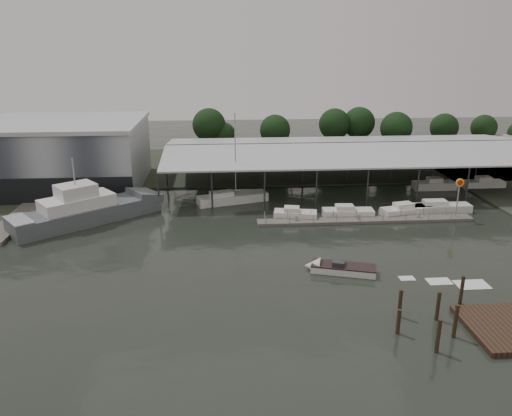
{
  "coord_description": "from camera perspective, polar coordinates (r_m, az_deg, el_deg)",
  "views": [
    {
      "loc": [
        -3.57,
        -49.36,
        22.1
      ],
      "look_at": [
        0.77,
        9.17,
        2.5
      ],
      "focal_mm": 35.0,
      "sensor_mm": 36.0,
      "label": 1
    }
  ],
  "objects": [
    {
      "name": "land_strip_far",
      "position": [
        94.04,
        -1.96,
        4.93
      ],
      "size": [
        140.0,
        30.0,
        0.3
      ],
      "color": "#313729",
      "rests_on": "ground"
    },
    {
      "name": "covered_boat_shed",
      "position": [
        81.62,
        10.52,
        6.88
      ],
      "size": [
        58.24,
        24.0,
        6.96
      ],
      "color": "#BABCBE",
      "rests_on": "ground"
    },
    {
      "name": "moored_cruiser_2",
      "position": [
        69.89,
        16.78,
        -0.25
      ],
      "size": [
        7.29,
        3.66,
        1.7
      ],
      "rotation": [
        0.0,
        0.0,
        0.22
      ],
      "color": "silver",
      "rests_on": "ground"
    },
    {
      "name": "moored_cruiser_1",
      "position": [
        67.15,
        10.41,
        -0.51
      ],
      "size": [
        6.78,
        2.56,
        1.7
      ],
      "rotation": [
        0.0,
        0.0,
        -0.05
      ],
      "color": "silver",
      "rests_on": "ground"
    },
    {
      "name": "storage_warehouse",
      "position": [
        84.67,
        -21.03,
        5.79
      ],
      "size": [
        24.5,
        20.5,
        10.5
      ],
      "color": "#9DA2A7",
      "rests_on": "ground"
    },
    {
      "name": "grey_trawler",
      "position": [
        67.68,
        -18.66,
        -0.19
      ],
      "size": [
        18.43,
        15.63,
        8.84
      ],
      "rotation": [
        0.0,
        0.0,
        0.65
      ],
      "color": "#565A5F",
      "rests_on": "ground"
    },
    {
      "name": "ground",
      "position": [
        54.2,
        -0.1,
        -5.6
      ],
      "size": [
        200.0,
        200.0,
        0.0
      ],
      "primitive_type": "plane",
      "color": "black",
      "rests_on": "ground"
    },
    {
      "name": "mooring_pilings",
      "position": [
        43.79,
        19.59,
        -11.51
      ],
      "size": [
        7.49,
        7.23,
        3.45
      ],
      "color": "#34271A",
      "rests_on": "ground"
    },
    {
      "name": "shell_fuel_sign",
      "position": [
        69.19,
        22.17,
        1.85
      ],
      "size": [
        1.1,
        0.18,
        5.55
      ],
      "color": "#96999B",
      "rests_on": "ground"
    },
    {
      "name": "moored_cruiser_3",
      "position": [
        72.45,
        20.02,
        0.06
      ],
      "size": [
        8.86,
        2.23,
        1.7
      ],
      "rotation": [
        0.0,
        0.0,
        0.0
      ],
      "color": "silver",
      "rests_on": "ground"
    },
    {
      "name": "trawler_dock",
      "position": [
        72.04,
        -25.53,
        -1.06
      ],
      "size": [
        3.0,
        18.0,
        0.5
      ],
      "color": "#5F5A53",
      "rests_on": "ground"
    },
    {
      "name": "speedboat_underway",
      "position": [
        51.32,
        9.29,
        -6.81
      ],
      "size": [
        17.67,
        6.93,
        2.0
      ],
      "rotation": [
        0.0,
        0.0,
        2.84
      ],
      "color": "silver",
      "rests_on": "ground"
    },
    {
      "name": "white_sailboat",
      "position": [
        72.08,
        -2.83,
        1.13
      ],
      "size": [
        10.53,
        5.4,
        13.02
      ],
      "rotation": [
        0.0,
        0.0,
        0.29
      ],
      "color": "silver",
      "rests_on": "ground"
    },
    {
      "name": "horizon_tree_line",
      "position": [
        102.56,
        10.31,
        9.11
      ],
      "size": [
        68.75,
        11.58,
        9.83
      ],
      "color": "#2F1F14",
      "rests_on": "ground"
    },
    {
      "name": "floating_dock",
      "position": [
        65.94,
        12.37,
        -1.38
      ],
      "size": [
        28.0,
        2.0,
        1.4
      ],
      "color": "#5F5A53",
      "rests_on": "ground"
    },
    {
      "name": "moored_cruiser_0",
      "position": [
        65.53,
        4.46,
        -0.73
      ],
      "size": [
        5.88,
        3.19,
        1.7
      ],
      "rotation": [
        0.0,
        0.0,
        -0.19
      ],
      "color": "silver",
      "rests_on": "ground"
    }
  ]
}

